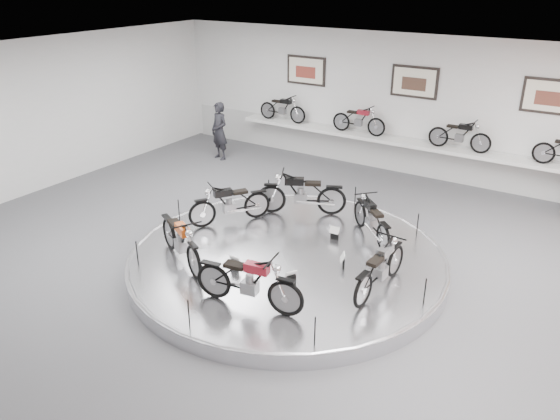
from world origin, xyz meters
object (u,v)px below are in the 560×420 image
Objects in this scene: bike_b at (301,193)px; bike_c at (230,203)px; bike_d at (181,239)px; visitor at (219,131)px; display_platform at (287,260)px; shelf at (405,143)px; bike_e at (249,281)px; bike_f at (380,267)px; bike_a at (372,219)px.

bike_c is at bearing 21.52° from bike_b.
bike_d is 0.94× the size of visitor.
bike_b is at bearing 104.02° from bike_d.
bike_d is at bearing -137.44° from display_platform.
bike_d is (-1.55, -7.82, -0.20)m from shelf.
bike_d is at bearing -42.00° from visitor.
bike_e is at bearing -86.90° from shelf.
bike_d is 1.00× the size of bike_e.
display_platform is 2.20m from bike_d.
bike_f is (1.66, 1.67, -0.03)m from bike_e.
visitor is at bearing 59.57° from bike_f.
bike_d is (-0.77, -3.28, -0.02)m from bike_b.
bike_e is at bearing 76.64° from bike_c.
bike_f is at bearing 160.68° from bike_a.
bike_c is 4.08m from bike_f.
visitor is (-3.96, 6.17, 0.11)m from bike_d.
display_platform is 4.17× the size of bike_a.
bike_a is (1.13, -4.84, -0.25)m from shelf.
visitor is (-3.63, 4.18, 0.13)m from bike_c.
bike_e is at bearing -76.95° from display_platform.
visitor reaches higher than bike_e.
bike_e is (1.23, -3.80, -0.02)m from bike_b.
shelf is 5.75m from visitor.
bike_c is (-1.88, 0.57, 0.63)m from display_platform.
visitor is at bearing 139.21° from display_platform.
bike_d is 1.07× the size of bike_f.
visitor is at bearing 16.83° from bike_a.
bike_b reaches higher than display_platform.
bike_c is 0.96× the size of bike_e.
bike_f is at bearing 36.21° from bike_e.
display_platform is 3.62× the size of bike_b.
display_platform is at bearing 84.81° from bike_b.
bike_f reaches higher than shelf.
bike_c is at bearing 126.74° from bike_d.
bike_c is 3.43m from bike_e.
bike_f is at bearing -72.45° from shelf.
bike_e is 0.93× the size of visitor.
bike_b reaches higher than bike_c.
shelf is 7.17× the size of bike_a.
bike_d is at bearing -101.19° from shelf.
bike_d reaches higher than bike_e.
display_platform is 2.02m from bike_a.
bike_c is 2.02m from bike_d.
bike_b is 1.11× the size of bike_f.
display_platform is 2.12m from bike_b.
bike_c reaches higher than display_platform.
visitor is (-6.63, 3.19, 0.16)m from bike_a.
bike_c is at bearing 81.05° from bike_f.
bike_d is at bearing 110.35° from bike_f.
bike_a is at bearing -76.90° from shelf.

